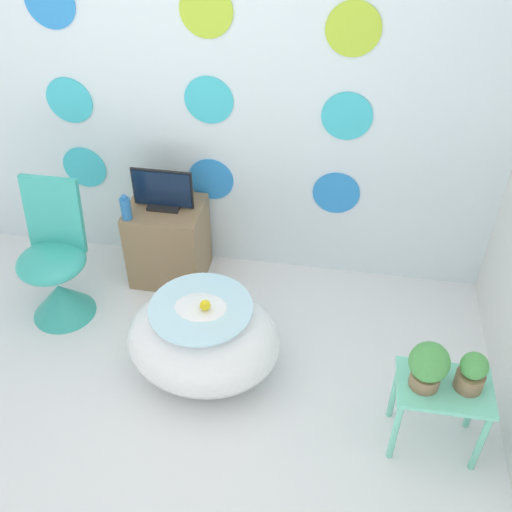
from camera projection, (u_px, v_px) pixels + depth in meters
ground_plane at (137, 479)px, 2.87m from camera, size 12.00×12.00×0.00m
wall_back_dotted at (205, 76)px, 3.38m from camera, size 4.54×0.05×2.60m
bathtub at (203, 340)px, 3.21m from camera, size 0.83×0.66×0.53m
rubber_duck at (205, 305)px, 2.99m from camera, size 0.06×0.06×0.07m
chair at (57, 278)px, 3.59m from camera, size 0.40×0.40×0.88m
tv_cabinet at (168, 242)px, 3.87m from camera, size 0.47×0.39×0.54m
tv at (163, 191)px, 3.62m from camera, size 0.38×0.12×0.26m
vase at (126, 208)px, 3.56m from camera, size 0.06×0.06×0.16m
side_table at (441, 397)px, 2.82m from camera, size 0.44×0.30×0.43m
potted_plant_left at (428, 365)px, 2.69m from camera, size 0.18×0.18×0.25m
potted_plant_right at (472, 372)px, 2.70m from camera, size 0.13×0.13×0.21m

